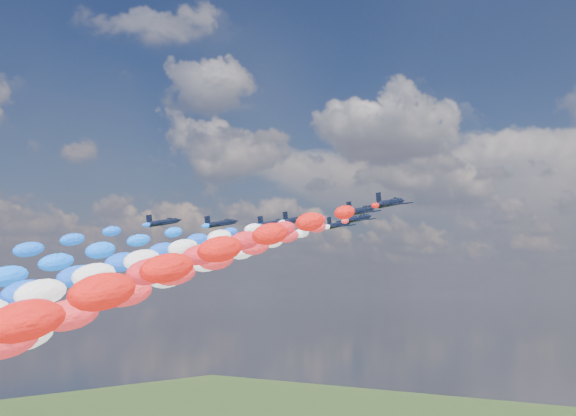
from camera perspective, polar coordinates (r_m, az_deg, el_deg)
The scene contains 13 objects.
jet_0 at distance 168.63m, azimuth -9.41°, elevation -1.08°, with size 8.36×11.21×2.47m, color black, non-canonical shape.
jet_1 at distance 169.50m, azimuth -5.12°, elevation -1.18°, with size 8.36×11.21×2.47m, color black, non-canonical shape.
jet_2 at distance 169.05m, azimuth -1.17°, elevation -1.19°, with size 8.36×11.21×2.47m, color black, non-canonical shape.
jet_3 at distance 160.60m, azimuth 0.62°, elevation -0.90°, with size 8.36×11.21×2.47m, color black, non-canonical shape.
trail_3 at distance 114.73m, azimuth -20.07°, elevation -7.95°, with size 6.36×129.05×43.53m, color silver, non-canonical shape.
jet_4 at distance 171.62m, azimuth 3.84°, elevation -1.25°, with size 8.36×11.21×2.47m, color black, non-canonical shape.
trail_4 at distance 122.13m, azimuth -13.98°, elevation -8.05°, with size 6.36×129.05×43.53m, color white, non-canonical shape.
jet_5 at distance 158.56m, azimuth 5.26°, elevation -0.80°, with size 8.36×11.21×2.47m, color black, non-canonical shape.
trail_5 at distance 108.40m, azimuth -14.13°, elevation -8.25°, with size 6.36×129.05×43.53m, color red, non-canonical shape.
jet_6 at distance 144.21m, azimuth 5.45°, elevation -0.22°, with size 8.36×11.21×2.47m, color black, non-canonical shape.
trail_6 at distance 94.72m, azimuth -16.76°, elevation -8.44°, with size 6.36×129.05×43.53m, color red, non-canonical shape.
jet_7 at distance 132.33m, azimuth 7.67°, elevation 0.38°, with size 8.36×11.21×2.47m, color black, non-canonical shape.
trail_7 at distance 81.62m, azimuth -16.61°, elevation -8.78°, with size 6.36×129.05×43.53m, color red, non-canonical shape.
Camera 1 is at (95.70, -118.08, 72.95)m, focal length 47.22 mm.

